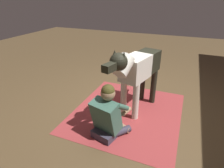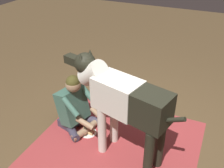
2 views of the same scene
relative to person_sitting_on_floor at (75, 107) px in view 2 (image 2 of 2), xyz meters
name	(u,v)px [view 2 (image 2 of 2)]	position (x,y,z in m)	size (l,w,h in m)	color
ground_plane	(136,148)	(-0.94, 0.05, -0.35)	(14.62, 14.62, 0.00)	brown
area_rug	(117,144)	(-0.68, 0.09, -0.34)	(2.09, 1.88, 0.01)	#973334
person_sitting_on_floor	(75,107)	(0.00, 0.00, 0.00)	(0.73, 0.58, 0.85)	#393545
large_dog	(122,99)	(-0.78, 0.20, 0.48)	(1.61, 0.58, 1.27)	silver
hot_dog_on_plate	(88,132)	(-0.22, 0.06, -0.32)	(0.24, 0.24, 0.06)	white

